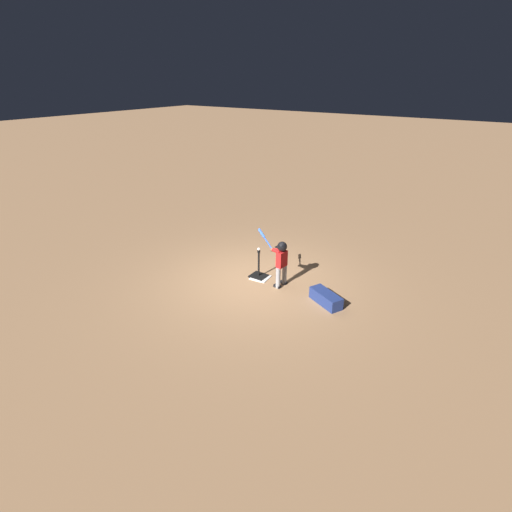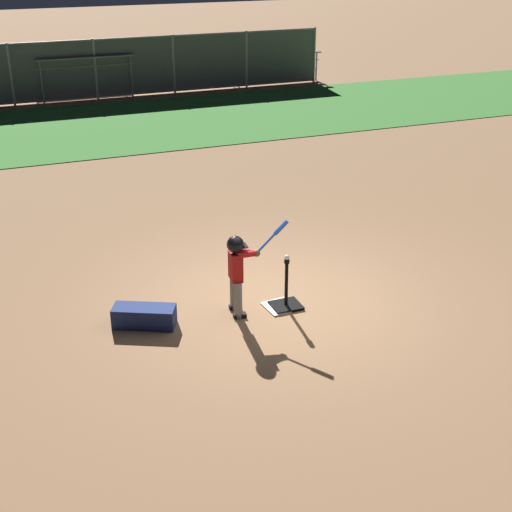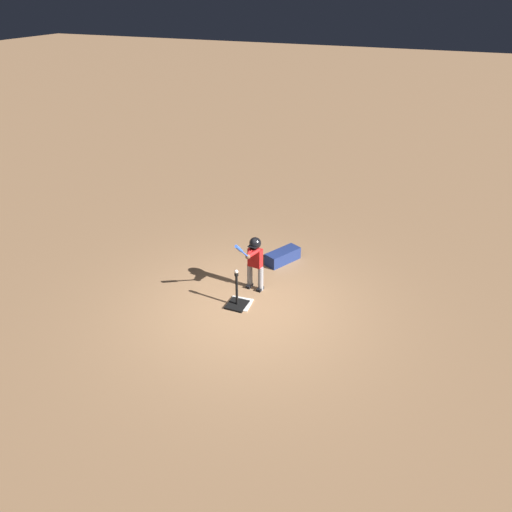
% 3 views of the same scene
% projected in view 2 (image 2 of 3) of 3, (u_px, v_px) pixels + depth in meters
% --- Properties ---
extents(ground_plane, '(90.00, 90.00, 0.00)m').
position_uv_depth(ground_plane, '(277.00, 300.00, 10.35)').
color(ground_plane, '#99704C').
extents(grass_outfield_strip, '(56.00, 5.91, 0.02)m').
position_uv_depth(grass_outfield_strip, '(122.00, 125.00, 19.60)').
color(grass_outfield_strip, '#3D7F33').
rests_on(grass_outfield_strip, ground_plane).
extents(backstop_fence, '(15.31, 0.08, 1.86)m').
position_uv_depth(backstop_fence, '(95.00, 68.00, 22.33)').
color(backstop_fence, '#9E9EA3').
rests_on(backstop_fence, ground_plane).
extents(home_plate, '(0.48, 0.48, 0.02)m').
position_uv_depth(home_plate, '(281.00, 306.00, 10.17)').
color(home_plate, white).
rests_on(home_plate, ground_plane).
extents(batting_tee, '(0.42, 0.38, 0.74)m').
position_uv_depth(batting_tee, '(286.00, 300.00, 10.13)').
color(batting_tee, black).
rests_on(batting_tee, ground_plane).
extents(batter_child, '(0.87, 0.38, 1.34)m').
position_uv_depth(batter_child, '(238.00, 265.00, 9.70)').
color(batter_child, gray).
rests_on(batter_child, ground_plane).
extents(baseball, '(0.07, 0.07, 0.07)m').
position_uv_depth(baseball, '(287.00, 257.00, 9.85)').
color(baseball, white).
rests_on(baseball, batting_tee).
extents(bleachers_far_left, '(3.02, 2.34, 1.36)m').
position_uv_depth(bleachers_far_left, '(82.00, 73.00, 23.10)').
color(bleachers_far_left, gray).
rests_on(bleachers_far_left, ground_plane).
extents(bleachers_center, '(3.27, 1.69, 1.03)m').
position_uv_depth(bleachers_center, '(270.00, 66.00, 25.32)').
color(bleachers_center, gray).
rests_on(bleachers_center, ground_plane).
extents(equipment_bag, '(0.90, 0.66, 0.28)m').
position_uv_depth(equipment_bag, '(144.00, 316.00, 9.64)').
color(equipment_bag, navy).
rests_on(equipment_bag, ground_plane).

